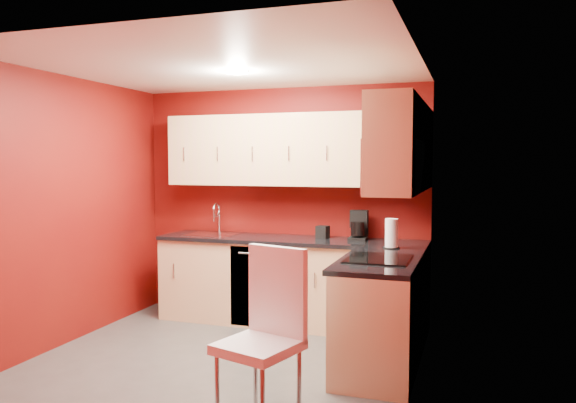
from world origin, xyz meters
The scene contains 21 objects.
floor centered at (0.00, 0.00, 0.00)m, with size 3.20×3.20×0.00m, color #484543.
ceiling centered at (0.00, 0.00, 2.50)m, with size 3.20×3.20×0.00m, color white.
wall_back centered at (0.00, 1.50, 1.25)m, with size 3.20×3.20×0.00m, color #630F09.
wall_front centered at (0.00, -1.50, 1.25)m, with size 3.20×3.20×0.00m, color #630F09.
wall_left centered at (-1.60, 0.00, 1.25)m, with size 3.00×3.00×0.00m, color #630F09.
wall_right centered at (1.60, 0.00, 1.25)m, with size 3.00×3.00×0.00m, color #630F09.
base_cabinets_back centered at (0.20, 1.20, 0.43)m, with size 2.80×0.60×0.87m, color #DBB27D.
base_cabinets_right centered at (1.30, 0.25, 0.43)m, with size 0.60×1.30×0.87m, color #DBB27D.
countertop_back centered at (0.20, 1.19, 0.89)m, with size 2.80×0.63×0.04m, color black.
countertop_right centered at (1.29, 0.23, 0.89)m, with size 0.63×1.27×0.04m, color black.
upper_cabinets_back centered at (0.20, 1.32, 1.83)m, with size 2.80×0.35×0.75m, color tan.
upper_cabinets_right centered at (1.42, 0.44, 1.89)m, with size 0.35×1.55×0.75m.
microwave centered at (1.39, 0.20, 1.66)m, with size 0.42×0.76×0.42m.
cooktop centered at (1.28, 0.20, 0.92)m, with size 0.50×0.55×0.01m, color black.
sink centered at (-0.70, 1.20, 0.94)m, with size 0.52×0.42×0.35m.
dishwasher_front centered at (-0.05, 0.91, 0.43)m, with size 0.60×0.02×0.82m, color black.
downlight centered at (0.00, 0.30, 2.48)m, with size 0.20×0.20×0.01m, color white.
coffee_maker centered at (0.89, 1.28, 1.06)m, with size 0.18×0.24×0.30m, color black, non-canonical shape.
napkin_holder centered at (0.52, 1.31, 0.97)m, with size 0.12×0.12×0.13m, color black, non-canonical shape.
paper_towel centered at (1.29, 0.84, 1.05)m, with size 0.16×0.16×0.27m, color white, non-canonical shape.
dining_chair centered at (0.70, -0.98, 0.57)m, with size 0.46×0.48×1.13m, color white, non-canonical shape.
Camera 1 is at (2.01, -4.30, 1.70)m, focal length 35.00 mm.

